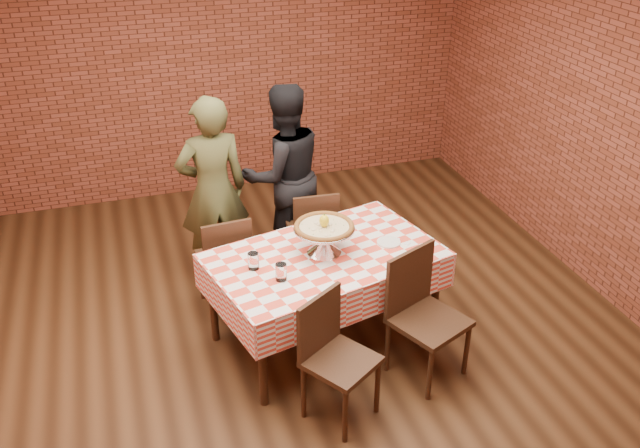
# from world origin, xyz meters

# --- Properties ---
(ground) EXTENTS (6.00, 6.00, 0.00)m
(ground) POSITION_xyz_m (0.00, 0.00, 0.00)
(ground) COLOR black
(ground) RESTS_ON ground
(back_wall) EXTENTS (5.50, 0.00, 5.50)m
(back_wall) POSITION_xyz_m (0.00, 3.00, 1.45)
(back_wall) COLOR brown
(back_wall) RESTS_ON ground
(table) EXTENTS (1.83, 1.35, 0.75)m
(table) POSITION_xyz_m (0.30, 0.07, 0.38)
(table) COLOR #381F14
(table) RESTS_ON ground
(tablecloth) EXTENTS (1.88, 1.39, 0.28)m
(tablecloth) POSITION_xyz_m (0.30, 0.07, 0.62)
(tablecloth) COLOR #E94832
(tablecloth) RESTS_ON table
(pizza_stand) EXTENTS (0.49, 0.49, 0.20)m
(pizza_stand) POSITION_xyz_m (0.31, 0.10, 0.86)
(pizza_stand) COLOR silver
(pizza_stand) RESTS_ON tablecloth
(pizza) EXTENTS (0.47, 0.47, 0.03)m
(pizza) POSITION_xyz_m (0.31, 0.10, 0.97)
(pizza) COLOR beige
(pizza) RESTS_ON pizza_stand
(lemon) EXTENTS (0.08, 0.08, 0.09)m
(lemon) POSITION_xyz_m (0.31, 0.10, 1.02)
(lemon) COLOR yellow
(lemon) RESTS_ON pizza
(water_glass_left) EXTENTS (0.10, 0.10, 0.12)m
(water_glass_left) POSITION_xyz_m (-0.09, -0.16, 0.82)
(water_glass_left) COLOR white
(water_glass_left) RESTS_ON tablecloth
(water_glass_right) EXTENTS (0.10, 0.10, 0.12)m
(water_glass_right) POSITION_xyz_m (-0.24, 0.04, 0.82)
(water_glass_right) COLOR white
(water_glass_right) RESTS_ON tablecloth
(side_plate) EXTENTS (0.22, 0.22, 0.01)m
(side_plate) POSITION_xyz_m (0.81, 0.08, 0.76)
(side_plate) COLOR white
(side_plate) RESTS_ON tablecloth
(sweetener_packet_a) EXTENTS (0.06, 0.06, 0.00)m
(sweetener_packet_a) POSITION_xyz_m (0.94, 0.03, 0.76)
(sweetener_packet_a) COLOR white
(sweetener_packet_a) RESTS_ON tablecloth
(sweetener_packet_b) EXTENTS (0.06, 0.05, 0.00)m
(sweetener_packet_b) POSITION_xyz_m (0.89, 0.11, 0.76)
(sweetener_packet_b) COLOR white
(sweetener_packet_b) RESTS_ON tablecloth
(condiment_caddy) EXTENTS (0.10, 0.08, 0.13)m
(condiment_caddy) POSITION_xyz_m (0.32, 0.40, 0.82)
(condiment_caddy) COLOR silver
(condiment_caddy) RESTS_ON tablecloth
(chair_near_left) EXTENTS (0.57, 0.57, 0.89)m
(chair_near_left) POSITION_xyz_m (0.15, -0.76, 0.45)
(chair_near_left) COLOR #381F14
(chair_near_left) RESTS_ON ground
(chair_near_right) EXTENTS (0.61, 0.61, 0.94)m
(chair_near_right) POSITION_xyz_m (0.88, -0.54, 0.47)
(chair_near_right) COLOR #381F14
(chair_near_right) RESTS_ON ground
(chair_far_left) EXTENTS (0.42, 0.42, 0.87)m
(chair_far_left) POSITION_xyz_m (-0.35, 0.73, 0.44)
(chair_far_left) COLOR #381F14
(chair_far_left) RESTS_ON ground
(chair_far_right) EXTENTS (0.42, 0.42, 0.87)m
(chair_far_right) POSITION_xyz_m (0.47, 0.96, 0.43)
(chair_far_right) COLOR #381F14
(chair_far_right) RESTS_ON ground
(diner_olive) EXTENTS (0.63, 0.44, 1.66)m
(diner_olive) POSITION_xyz_m (-0.32, 1.23, 0.83)
(diner_olive) COLOR #454625
(diner_olive) RESTS_ON ground
(diner_black) EXTENTS (0.90, 0.75, 1.66)m
(diner_black) POSITION_xyz_m (0.34, 1.37, 0.83)
(diner_black) COLOR black
(diner_black) RESTS_ON ground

